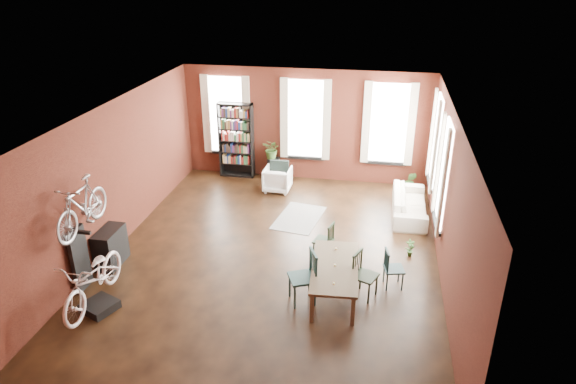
% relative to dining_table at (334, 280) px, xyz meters
% --- Properties ---
extents(room, '(9.00, 9.04, 3.22)m').
position_rel_dining_table_xyz_m(room, '(-1.19, 1.75, 1.82)').
color(room, black).
rests_on(room, ground).
extents(dining_table, '(0.97, 1.93, 0.64)m').
position_rel_dining_table_xyz_m(dining_table, '(0.00, 0.00, 0.00)').
color(dining_table, brown).
rests_on(dining_table, ground).
extents(dining_chair_a, '(0.63, 0.63, 1.03)m').
position_rel_dining_table_xyz_m(dining_chair_a, '(-0.57, -0.31, 0.20)').
color(dining_chair_a, '#1C3E3D').
rests_on(dining_chair_a, ground).
extents(dining_chair_b, '(0.47, 0.47, 0.83)m').
position_rel_dining_table_xyz_m(dining_chair_b, '(-0.37, 1.31, 0.10)').
color(dining_chair_b, black).
rests_on(dining_chair_b, ground).
extents(dining_chair_c, '(0.55, 0.55, 0.91)m').
position_rel_dining_table_xyz_m(dining_chair_c, '(0.57, 0.06, 0.14)').
color(dining_chair_c, black).
rests_on(dining_chair_c, ground).
extents(dining_chair_d, '(0.44, 0.44, 0.80)m').
position_rel_dining_table_xyz_m(dining_chair_d, '(1.11, 0.49, 0.08)').
color(dining_chair_d, '#173032').
rests_on(dining_chair_d, ground).
extents(bookshelf, '(1.00, 0.32, 2.20)m').
position_rel_dining_table_xyz_m(bookshelf, '(-3.44, 5.44, 0.78)').
color(bookshelf, black).
rests_on(bookshelf, ground).
extents(white_armchair, '(0.73, 0.69, 0.74)m').
position_rel_dining_table_xyz_m(white_armchair, '(-2.05, 4.59, 0.05)').
color(white_armchair, white).
rests_on(white_armchair, ground).
extents(cream_sofa, '(0.61, 2.08, 0.81)m').
position_rel_dining_table_xyz_m(cream_sofa, '(1.51, 3.74, 0.09)').
color(cream_sofa, beige).
rests_on(cream_sofa, ground).
extents(striped_rug, '(1.23, 1.73, 0.01)m').
position_rel_dining_table_xyz_m(striped_rug, '(-1.19, 3.03, -0.31)').
color(striped_rug, black).
rests_on(striped_rug, ground).
extents(bike_trainer, '(0.71, 0.71, 0.16)m').
position_rel_dining_table_xyz_m(bike_trainer, '(-4.19, -1.27, -0.24)').
color(bike_trainer, black).
rests_on(bike_trainer, ground).
extents(bike_wall_rack, '(0.16, 0.60, 1.30)m').
position_rel_dining_table_xyz_m(bike_wall_rack, '(-4.84, -0.66, 0.33)').
color(bike_wall_rack, black).
rests_on(bike_wall_rack, ground).
extents(console_table, '(0.40, 0.80, 0.80)m').
position_rel_dining_table_xyz_m(console_table, '(-4.72, 0.24, 0.08)').
color(console_table, black).
rests_on(console_table, ground).
extents(plant_stand, '(0.32, 0.32, 0.62)m').
position_rel_dining_table_xyz_m(plant_stand, '(-2.34, 5.44, -0.01)').
color(plant_stand, black).
rests_on(plant_stand, ground).
extents(plant_by_sofa, '(0.46, 0.63, 0.25)m').
position_rel_dining_table_xyz_m(plant_by_sofa, '(1.58, 5.26, -0.19)').
color(plant_by_sofa, '#2C5723').
rests_on(plant_by_sofa, ground).
extents(plant_small, '(0.36, 0.45, 0.14)m').
position_rel_dining_table_xyz_m(plant_small, '(1.47, 1.71, -0.25)').
color(plant_small, '#315A24').
rests_on(plant_small, ground).
extents(bicycle_floor, '(0.70, 1.04, 1.95)m').
position_rel_dining_table_xyz_m(bicycle_floor, '(-4.21, -1.26, 0.82)').
color(bicycle_floor, white).
rests_on(bicycle_floor, bike_trainer).
extents(bicycle_hung, '(0.47, 1.00, 1.66)m').
position_rel_dining_table_xyz_m(bicycle_hung, '(-4.59, -0.66, 1.81)').
color(bicycle_hung, '#A5A8AD').
rests_on(bicycle_hung, bike_wall_rack).
extents(plant_on_stand, '(0.70, 0.73, 0.45)m').
position_rel_dining_table_xyz_m(plant_on_stand, '(-2.37, 5.40, 0.53)').
color(plant_on_stand, '#3B6227').
rests_on(plant_on_stand, plant_stand).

